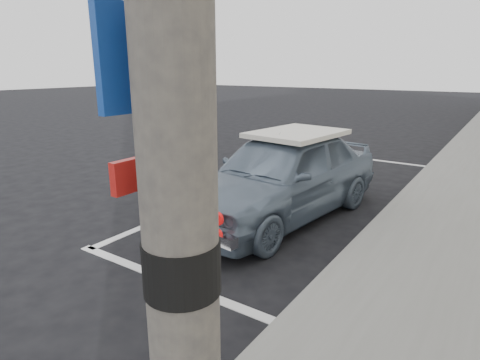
# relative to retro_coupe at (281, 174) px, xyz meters

# --- Properties ---
(ground) EXTENTS (80.00, 80.00, 0.00)m
(ground) POSITION_rel_retro_coupe_xyz_m (-0.48, -1.87, -0.65)
(ground) COLOR black
(ground) RESTS_ON ground
(pline_rear) EXTENTS (3.00, 0.12, 0.01)m
(pline_rear) POSITION_rel_retro_coupe_xyz_m (0.02, -2.37, -0.65)
(pline_rear) COLOR silver
(pline_rear) RESTS_ON ground
(pline_front) EXTENTS (3.00, 0.12, 0.01)m
(pline_front) POSITION_rel_retro_coupe_xyz_m (0.02, 4.63, -0.65)
(pline_front) COLOR silver
(pline_front) RESTS_ON ground
(pline_side) EXTENTS (0.12, 7.00, 0.01)m
(pline_side) POSITION_rel_retro_coupe_xyz_m (-1.38, 1.13, -0.65)
(pline_side) COLOR silver
(pline_side) RESTS_ON ground
(retro_coupe) EXTENTS (1.97, 3.93, 1.28)m
(retro_coupe) POSITION_rel_retro_coupe_xyz_m (0.00, 0.00, 0.00)
(retro_coupe) COLOR slate
(retro_coupe) RESTS_ON ground
(cat) EXTENTS (0.32, 0.51, 0.28)m
(cat) POSITION_rel_retro_coupe_xyz_m (-0.16, -1.63, -0.52)
(cat) COLOR #76685A
(cat) RESTS_ON ground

